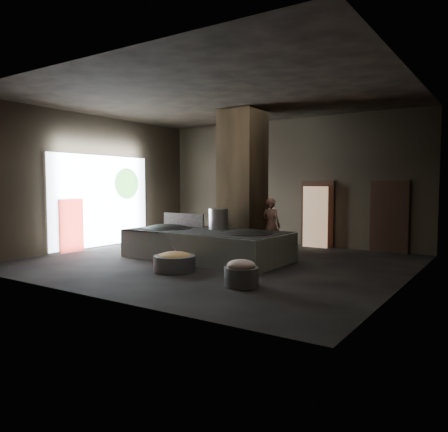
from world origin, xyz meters
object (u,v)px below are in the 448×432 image
Objects in this scene: wok_left at (167,231)px; meat_basin at (241,277)px; stock_pot at (218,219)px; cook at (271,226)px; veg_basin at (175,263)px; wok_right at (247,236)px; hearth_platform at (206,245)px.

meat_basin is at bearing -29.32° from wok_left.
cook is (0.99, 1.49, -0.26)m from stock_pot.
wok_left is 2.61m from veg_basin.
cook is at bearing 80.18° from veg_basin.
wok_left is 1.07× the size of wok_right.
wok_right is 2.25× the size of stock_pot.
cook reaches higher than veg_basin.
stock_pot is (0.05, 0.55, 0.72)m from hearth_platform.
veg_basin is at bearing 83.71° from cook.
hearth_platform reaches higher than veg_basin.
hearth_platform is 3.17× the size of wok_left.
cook is (2.49, 2.09, 0.12)m from wok_left.
wok_left reaches higher than hearth_platform.
veg_basin is at bearing -117.50° from wok_right.
veg_basin is (1.81, -1.79, -0.56)m from wok_left.
cook is (-0.31, 1.99, 0.12)m from wok_right.
meat_basin is at bearing -61.90° from wok_right.
veg_basin is (0.31, -2.39, -0.94)m from stock_pot.
wok_right is (2.80, 0.10, 0.00)m from wok_left.
wok_left is at bearing 43.54° from cook.
stock_pot is (-1.30, 0.50, 0.38)m from wok_right.
stock_pot reaches higher than hearth_platform.
wok_right is 1.33× the size of veg_basin.
stock_pot reaches higher than veg_basin.
meat_basin is (1.28, -2.39, -0.55)m from wok_right.
veg_basin is at bearing -44.65° from wok_left.
veg_basin is (0.36, -1.84, -0.22)m from hearth_platform.
stock_pot is at bearing 97.49° from veg_basin.
hearth_platform is at bearing 101.19° from veg_basin.
wok_right is at bearing 62.50° from veg_basin.
stock_pot reaches higher than meat_basin.
meat_basin is at bearing -40.24° from hearth_platform.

